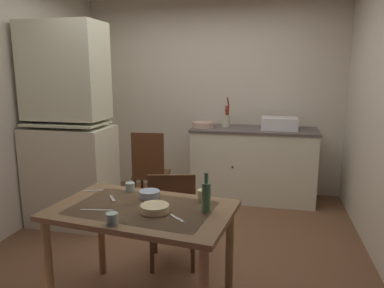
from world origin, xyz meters
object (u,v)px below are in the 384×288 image
object	(u,v)px
mixing_bowl_counter	(203,125)
chair_far_side	(173,216)
hand_pump	(227,114)
serving_bowl_wide	(155,208)
glass_bottle	(206,196)
teacup_cream	(130,187)
sink_basin	(279,123)
hutch_cabinet	(69,133)
dining_table	(142,222)
chair_by_counter	(150,170)

from	to	relation	value
mixing_bowl_counter	chair_far_side	size ratio (longest dim) A/B	0.33
hand_pump	serving_bowl_wide	distance (m)	2.59
glass_bottle	teacup_cream	bearing A→B (deg)	156.06
mixing_bowl_counter	glass_bottle	bearing A→B (deg)	-78.68
chair_far_side	glass_bottle	size ratio (longest dim) A/B	3.25
sink_basin	teacup_cream	world-z (taller)	sink_basin
hand_pump	mixing_bowl_counter	bearing A→B (deg)	-162.40
hutch_cabinet	mixing_bowl_counter	size ratio (longest dim) A/B	7.72
chair_far_side	glass_bottle	world-z (taller)	glass_bottle
teacup_cream	serving_bowl_wide	bearing A→B (deg)	-48.73
mixing_bowl_counter	dining_table	xyz separation A→B (m)	(0.04, -2.43, -0.31)
sink_basin	dining_table	distance (m)	2.67
hand_pump	mixing_bowl_counter	xyz separation A→B (m)	(-0.30, -0.10, -0.13)
sink_basin	teacup_cream	size ratio (longest dim) A/B	6.18
sink_basin	chair_by_counter	world-z (taller)	sink_basin
serving_bowl_wide	glass_bottle	xyz separation A→B (m)	(0.32, 0.08, 0.08)
chair_by_counter	serving_bowl_wide	world-z (taller)	chair_by_counter
chair_by_counter	teacup_cream	distance (m)	1.57
chair_far_side	hand_pump	bearing A→B (deg)	83.76
hand_pump	sink_basin	bearing A→B (deg)	-3.88
hutch_cabinet	mixing_bowl_counter	bearing A→B (deg)	43.02
sink_basin	dining_table	xyz separation A→B (m)	(-0.92, -2.48, -0.36)
sink_basin	hand_pump	size ratio (longest dim) A/B	1.13
glass_bottle	sink_basin	bearing A→B (deg)	78.77
chair_by_counter	serving_bowl_wide	xyz separation A→B (m)	(0.68, -1.86, 0.29)
sink_basin	teacup_cream	bearing A→B (deg)	-117.49
hand_pump	teacup_cream	world-z (taller)	hand_pump
hutch_cabinet	glass_bottle	bearing A→B (deg)	-35.91
dining_table	chair_far_side	world-z (taller)	chair_far_side
teacup_cream	glass_bottle	bearing A→B (deg)	-23.94
chair_far_side	hutch_cabinet	bearing A→B (deg)	153.28
mixing_bowl_counter	glass_bottle	distance (m)	2.45
chair_far_side	serving_bowl_wide	size ratio (longest dim) A/B	4.55
hutch_cabinet	sink_basin	world-z (taller)	hutch_cabinet
dining_table	mixing_bowl_counter	bearing A→B (deg)	91.06
mixing_bowl_counter	chair_far_side	bearing A→B (deg)	-87.17
hand_pump	chair_far_side	xyz separation A→B (m)	(-0.21, -1.92, -0.65)
sink_basin	glass_bottle	distance (m)	2.50
serving_bowl_wide	glass_bottle	distance (m)	0.34
dining_table	chair_by_counter	world-z (taller)	chair_by_counter
serving_bowl_wide	glass_bottle	size ratio (longest dim) A/B	0.71
mixing_bowl_counter	teacup_cream	size ratio (longest dim) A/B	3.92
hutch_cabinet	serving_bowl_wide	bearing A→B (deg)	-43.43
hutch_cabinet	chair_far_side	bearing A→B (deg)	-26.72
hand_pump	chair_by_counter	distance (m)	1.25
dining_table	chair_by_counter	bearing A→B (deg)	107.43
hand_pump	chair_far_side	world-z (taller)	hand_pump
dining_table	chair_far_side	distance (m)	0.64
teacup_cream	chair_far_side	bearing A→B (deg)	49.35
hand_pump	serving_bowl_wide	size ratio (longest dim) A/B	2.07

